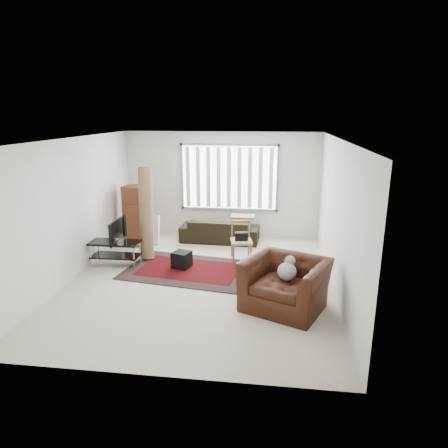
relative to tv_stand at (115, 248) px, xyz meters
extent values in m
plane|color=beige|center=(1.95, -0.54, -0.38)|extent=(6.00, 6.00, 0.00)
cube|color=white|center=(1.95, -0.54, 2.32)|extent=(5.00, 6.00, 0.02)
cube|color=silver|center=(1.95, 2.46, 0.97)|extent=(5.00, 0.02, 2.70)
cube|color=silver|center=(1.95, -3.54, 0.97)|extent=(5.00, 0.02, 2.70)
cube|color=silver|center=(-0.55, -0.54, 0.97)|extent=(0.02, 6.00, 2.70)
cube|color=silver|center=(4.45, -0.54, 0.97)|extent=(0.02, 6.00, 2.70)
cube|color=white|center=(2.15, 2.44, 1.17)|extent=(2.40, 0.01, 1.60)
cube|color=gray|center=(2.15, 2.42, 1.17)|extent=(2.52, 0.06, 1.72)
cube|color=white|center=(2.15, 2.38, 1.17)|extent=(2.40, 0.02, 1.55)
cube|color=black|center=(1.62, -0.10, -0.37)|extent=(2.80, 2.08, 0.02)
cube|color=#3F0509|center=(1.62, -0.10, -0.36)|extent=(2.19, 1.47, 0.00)
cube|color=black|center=(0.00, 0.00, 0.13)|extent=(1.05, 0.47, 0.04)
cube|color=black|center=(0.00, 0.00, -0.17)|extent=(1.01, 0.44, 0.03)
cylinder|color=#B2B2B7|center=(-0.47, -0.20, -0.12)|extent=(0.03, 0.03, 0.53)
cylinder|color=#B2B2B7|center=(0.47, -0.20, -0.12)|extent=(0.03, 0.03, 0.53)
cylinder|color=#B2B2B7|center=(-0.47, 0.20, -0.12)|extent=(0.03, 0.03, 0.53)
cylinder|color=#B2B2B7|center=(0.47, 0.20, -0.12)|extent=(0.03, 0.03, 0.53)
imported|color=black|center=(0.00, 0.00, 0.39)|extent=(0.11, 0.85, 0.49)
cube|color=black|center=(1.44, 0.00, -0.19)|extent=(0.43, 0.43, 0.34)
cube|color=#5B301C|center=(-0.01, 1.46, -0.11)|extent=(0.67, 0.63, 0.54)
cube|color=#5B301C|center=(0.01, 1.43, 0.40)|extent=(0.61, 0.57, 0.48)
cube|color=#5B301C|center=(-0.03, 1.48, 0.86)|extent=(0.56, 0.56, 0.43)
cube|color=silver|center=(0.24, 1.53, -0.02)|extent=(0.59, 0.27, 0.73)
cylinder|color=brown|center=(0.52, 0.59, 0.64)|extent=(0.42, 0.71, 2.03)
imported|color=black|center=(1.98, 1.91, 0.00)|extent=(1.99, 0.92, 0.75)
cube|color=tan|center=(2.63, 0.68, 0.04)|extent=(0.53, 0.53, 0.05)
cylinder|color=brown|center=(2.48, 0.46, -0.17)|extent=(0.04, 0.04, 0.42)
cylinder|color=brown|center=(2.85, 0.54, -0.17)|extent=(0.04, 0.04, 0.42)
cylinder|color=brown|center=(2.40, 0.83, -0.17)|extent=(0.04, 0.04, 0.42)
cylinder|color=brown|center=(2.77, 0.91, -0.17)|extent=(0.04, 0.04, 0.42)
cube|color=brown|center=(2.59, 0.88, 0.43)|extent=(0.43, 0.13, 0.06)
cube|color=brown|center=(2.40, 0.84, 0.25)|extent=(0.05, 0.05, 0.42)
cube|color=brown|center=(2.77, 0.92, 0.25)|extent=(0.05, 0.05, 0.42)
cube|color=black|center=(2.63, 0.68, 0.16)|extent=(0.31, 0.21, 0.18)
imported|color=#34150A|center=(3.54, -1.49, 0.10)|extent=(1.64, 1.55, 0.96)
ellipsoid|color=#59595B|center=(3.54, -1.49, 0.24)|extent=(0.38, 0.42, 0.24)
sphere|color=#59595B|center=(3.61, -1.33, 0.39)|extent=(0.18, 0.18, 0.18)
camera|label=1|loc=(3.31, -7.65, 2.77)|focal=32.00mm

